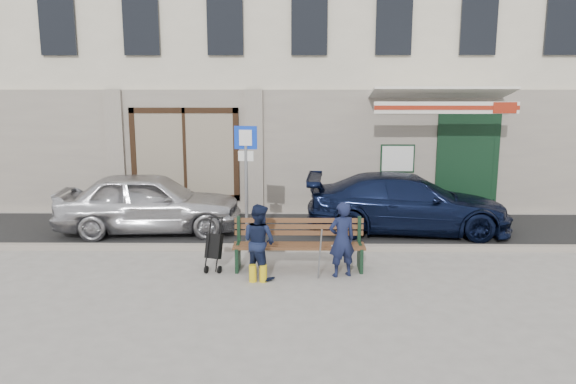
{
  "coord_description": "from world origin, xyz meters",
  "views": [
    {
      "loc": [
        -0.36,
        -9.54,
        3.37
      ],
      "look_at": [
        -0.49,
        1.6,
        1.2
      ],
      "focal_mm": 35.0,
      "sensor_mm": 36.0,
      "label": 1
    }
  ],
  "objects_px": {
    "parking_sign": "(246,168)",
    "bench": "(296,245)",
    "man": "(342,239)",
    "stroller": "(214,247)",
    "car_navy": "(408,203)",
    "woman": "(259,241)",
    "car_silver": "(150,202)"
  },
  "relations": [
    {
      "from": "man",
      "to": "car_silver",
      "type": "bearing_deg",
      "value": -54.64
    },
    {
      "from": "bench",
      "to": "stroller",
      "type": "height_order",
      "value": "bench"
    },
    {
      "from": "woman",
      "to": "stroller",
      "type": "bearing_deg",
      "value": 13.5
    },
    {
      "from": "man",
      "to": "woman",
      "type": "distance_m",
      "value": 1.45
    },
    {
      "from": "man",
      "to": "stroller",
      "type": "bearing_deg",
      "value": -26.78
    },
    {
      "from": "parking_sign",
      "to": "car_navy",
      "type": "bearing_deg",
      "value": 27.35
    },
    {
      "from": "car_silver",
      "to": "woman",
      "type": "height_order",
      "value": "car_silver"
    },
    {
      "from": "car_silver",
      "to": "parking_sign",
      "type": "bearing_deg",
      "value": -120.21
    },
    {
      "from": "car_navy",
      "to": "bench",
      "type": "distance_m",
      "value": 3.72
    },
    {
      "from": "parking_sign",
      "to": "bench",
      "type": "height_order",
      "value": "parking_sign"
    },
    {
      "from": "car_navy",
      "to": "bench",
      "type": "xyz_separation_m",
      "value": [
        -2.55,
        -2.69,
        -0.21
      ]
    },
    {
      "from": "bench",
      "to": "man",
      "type": "distance_m",
      "value": 0.9
    },
    {
      "from": "car_navy",
      "to": "car_silver",
      "type": "bearing_deg",
      "value": 95.83
    },
    {
      "from": "car_silver",
      "to": "stroller",
      "type": "xyz_separation_m",
      "value": [
        1.82,
        -2.63,
        -0.27
      ]
    },
    {
      "from": "parking_sign",
      "to": "bench",
      "type": "xyz_separation_m",
      "value": [
        1.03,
        -1.44,
        -1.22
      ]
    },
    {
      "from": "car_silver",
      "to": "bench",
      "type": "relative_size",
      "value": 1.72
    },
    {
      "from": "bench",
      "to": "man",
      "type": "height_order",
      "value": "man"
    },
    {
      "from": "woman",
      "to": "stroller",
      "type": "distance_m",
      "value": 0.97
    },
    {
      "from": "car_navy",
      "to": "man",
      "type": "xyz_separation_m",
      "value": [
        -1.75,
        -3.06,
        0.01
      ]
    },
    {
      "from": "car_silver",
      "to": "bench",
      "type": "xyz_separation_m",
      "value": [
        3.33,
        -2.57,
        -0.24
      ]
    },
    {
      "from": "parking_sign",
      "to": "man",
      "type": "relative_size",
      "value": 1.87
    },
    {
      "from": "woman",
      "to": "bench",
      "type": "bearing_deg",
      "value": -106.75
    },
    {
      "from": "woman",
      "to": "stroller",
      "type": "xyz_separation_m",
      "value": [
        -0.85,
        0.4,
        -0.23
      ]
    },
    {
      "from": "parking_sign",
      "to": "stroller",
      "type": "distance_m",
      "value": 2.0
    },
    {
      "from": "car_silver",
      "to": "man",
      "type": "relative_size",
      "value": 3.06
    },
    {
      "from": "stroller",
      "to": "car_navy",
      "type": "bearing_deg",
      "value": 53.86
    },
    {
      "from": "car_navy",
      "to": "man",
      "type": "distance_m",
      "value": 3.52
    },
    {
      "from": "parking_sign",
      "to": "stroller",
      "type": "height_order",
      "value": "parking_sign"
    },
    {
      "from": "parking_sign",
      "to": "man",
      "type": "distance_m",
      "value": 2.75
    },
    {
      "from": "parking_sign",
      "to": "woman",
      "type": "distance_m",
      "value": 2.18
    },
    {
      "from": "bench",
      "to": "stroller",
      "type": "relative_size",
      "value": 2.47
    },
    {
      "from": "man",
      "to": "stroller",
      "type": "height_order",
      "value": "man"
    }
  ]
}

